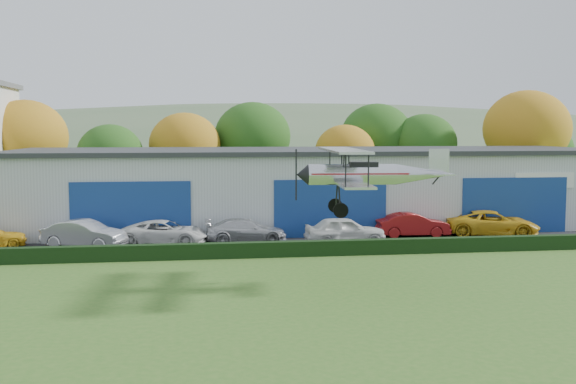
{
  "coord_description": "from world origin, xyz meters",
  "views": [
    {
      "loc": [
        -3.37,
        -18.45,
        6.66
      ],
      "look_at": [
        0.93,
        11.88,
        3.81
      ],
      "focal_mm": 42.12,
      "sensor_mm": 36.0,
      "label": 1
    }
  ],
  "objects": [
    {
      "name": "ground",
      "position": [
        0.0,
        0.0,
        0.0
      ],
      "size": [
        300.0,
        300.0,
        0.0
      ],
      "primitive_type": "plane",
      "color": "#34651F",
      "rests_on": "ground"
    },
    {
      "name": "apron",
      "position": [
        3.0,
        21.0,
        0.03
      ],
      "size": [
        48.0,
        9.0,
        0.05
      ],
      "primitive_type": "cube",
      "color": "black",
      "rests_on": "ground"
    },
    {
      "name": "hedge",
      "position": [
        3.0,
        16.2,
        0.4
      ],
      "size": [
        46.0,
        0.6,
        0.8
      ],
      "primitive_type": "cube",
      "color": "black",
      "rests_on": "ground"
    },
    {
      "name": "hangar",
      "position": [
        5.0,
        27.98,
        2.66
      ],
      "size": [
        40.6,
        12.6,
        5.3
      ],
      "color": "#B2B7BC",
      "rests_on": "ground"
    },
    {
      "name": "tree_belt",
      "position": [
        0.85,
        40.62,
        5.61
      ],
      "size": [
        75.7,
        13.22,
        10.12
      ],
      "color": "#3D2614",
      "rests_on": "ground"
    },
    {
      "name": "distant_hills",
      "position": [
        -4.38,
        140.0,
        -13.05
      ],
      "size": [
        430.0,
        196.0,
        56.0
      ],
      "color": "#4C6642",
      "rests_on": "ground"
    },
    {
      "name": "car_1",
      "position": [
        -9.4,
        20.06,
        0.83
      ],
      "size": [
        5.01,
        3.35,
        1.56
      ],
      "primitive_type": "imported",
      "rotation": [
        0.0,
        0.0,
        1.18
      ],
      "color": "silver",
      "rests_on": "apron"
    },
    {
      "name": "car_2",
      "position": [
        -5.0,
        20.64,
        0.74
      ],
      "size": [
        5.34,
        3.21,
        1.39
      ],
      "primitive_type": "imported",
      "rotation": [
        0.0,
        0.0,
        1.38
      ],
      "color": "silver",
      "rests_on": "apron"
    },
    {
      "name": "car_3",
      "position": [
        -0.33,
        20.67,
        0.74
      ],
      "size": [
        4.84,
        2.1,
        1.39
      ],
      "primitive_type": "imported",
      "rotation": [
        0.0,
        0.0,
        1.54
      ],
      "color": "silver",
      "rests_on": "apron"
    },
    {
      "name": "car_4",
      "position": [
        5.31,
        19.32,
        0.84
      ],
      "size": [
        4.67,
        1.9,
        1.59
      ],
      "primitive_type": "imported",
      "rotation": [
        0.0,
        0.0,
        1.58
      ],
      "color": "silver",
      "rests_on": "apron"
    },
    {
      "name": "car_5",
      "position": [
        10.04,
        21.33,
        0.79
      ],
      "size": [
        4.54,
        1.69,
        1.48
      ],
      "primitive_type": "imported",
      "rotation": [
        0.0,
        0.0,
        1.54
      ],
      "color": "maroon",
      "rests_on": "apron"
    },
    {
      "name": "car_6",
      "position": [
        15.1,
        20.99,
        0.83
      ],
      "size": [
        6.09,
        3.93,
        1.56
      ],
      "primitive_type": "imported",
      "rotation": [
        0.0,
        0.0,
        1.31
      ],
      "color": "gold",
      "rests_on": "apron"
    },
    {
      "name": "biplane",
      "position": [
        3.97,
        9.68,
        4.82
      ],
      "size": [
        6.64,
        7.63,
        2.85
      ],
      "rotation": [
        0.0,
        0.0,
        -0.08
      ],
      "color": "silver"
    }
  ]
}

